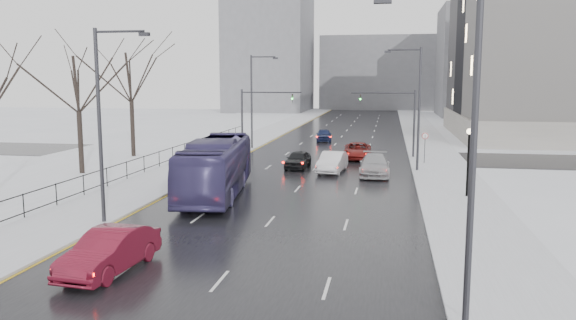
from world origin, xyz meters
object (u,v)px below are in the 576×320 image
Objects in this scene: bus at (216,167)px; sedan_center_far at (324,135)px; tree_park_d at (82,174)px; sedan_right_far at (375,165)px; streetlight_r_near at (465,146)px; no_uturn_sign at (425,139)px; tree_park_e at (134,157)px; mast_signal_right at (403,115)px; streetlight_l_far at (254,97)px; streetlight_l_near at (103,116)px; sedan_right_near at (332,162)px; mast_signal_left at (252,114)px; sedan_left_near at (110,251)px; sedan_right_cross at (357,151)px; streetlight_r_mid at (416,103)px; sedan_center_near at (298,159)px.

bus reaches higher than sedan_center_far.
tree_park_d reaches higher than sedan_right_far.
streetlight_r_near is 3.70× the size of no_uturn_sign.
sedan_center_far is (16.52, 17.09, 0.80)m from tree_park_e.
mast_signal_right is at bearing 29.12° from tree_park_d.
streetlight_l_far is 0.76× the size of bus.
streetlight_l_far is at bearing 90.00° from streetlight_l_near.
streetlight_l_near is at bearing -112.43° from sedan_right_near.
streetlight_r_near is (26.37, -34.00, 5.62)m from tree_park_e.
streetlight_l_near is 1.00× the size of streetlight_l_far.
tree_park_e is 1.35× the size of streetlight_l_far.
streetlight_r_near is 1.54× the size of mast_signal_left.
streetlight_r_near is 41.06m from mast_signal_left.
mast_signal_left is 1.46× the size of sedan_center_far.
sedan_left_near reaches higher than sedan_right_near.
sedan_right_far is at bearing -40.34° from mast_signal_left.
mast_signal_right reaches higher than sedan_right_near.
streetlight_l_near is at bearing -67.31° from tree_park_e.
bus is 2.63× the size of sedan_right_near.
streetlight_r_mid is at bearing -54.59° from sedan_right_cross.
mast_signal_right is 1.30× the size of sedan_right_near.
tree_park_e is 2.39× the size of sedan_right_far.
no_uturn_sign reaches higher than sedan_center_near.
bus is at bearing -103.58° from sedan_center_near.
tree_park_e reaches higher than sedan_center_near.
streetlight_r_near is 1.77× the size of sedan_right_far.
tree_park_d reaches higher than sedan_center_far.
sedan_center_far is (-10.88, 17.09, -1.51)m from no_uturn_sign.
mast_signal_right is 12.33m from sedan_center_near.
no_uturn_sign is (1.03, 34.00, -3.32)m from streetlight_r_near.
sedan_center_near is at bearing 65.83° from bus.
no_uturn_sign is at bearing 71.24° from sedan_left_near.
sedan_right_cross is (8.07, 18.28, -1.06)m from bus.
mast_signal_right is 4.77m from no_uturn_sign.
tree_park_d reaches higher than no_uturn_sign.
streetlight_r_mid reaches higher than mast_signal_left.
sedan_right_near is at bearing -103.08° from sedan_right_cross.
streetlight_l_near is 29.81m from no_uturn_sign.
sedan_center_near is at bearing 71.35° from streetlight_l_near.
mast_signal_right reaches higher than tree_park_d.
streetlight_r_near is at bearing -91.74° from no_uturn_sign.
sedan_left_near is at bearing -114.02° from no_uturn_sign.
tree_park_d is 1.92× the size of mast_signal_left.
no_uturn_sign reaches higher than sedan_right_far.
sedan_right_near is at bearing 49.66° from bus.
sedan_right_cross is at bearing 97.77° from streetlight_r_near.
mast_signal_left is (0.84, -4.00, -1.51)m from streetlight_l_far.
streetlight_l_far is 20.18m from sedan_right_far.
streetlight_l_near is (9.63, -14.00, 5.62)m from tree_park_d.
streetlight_r_mid is 1.00× the size of streetlight_l_far.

